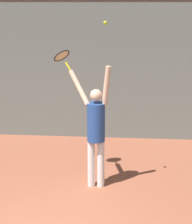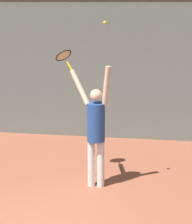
% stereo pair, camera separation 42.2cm
% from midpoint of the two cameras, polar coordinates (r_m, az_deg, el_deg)
% --- Properties ---
extents(back_wall, '(18.00, 0.10, 5.00)m').
position_cam_midpoint_polar(back_wall, '(9.74, 0.44, 10.69)').
color(back_wall, slate).
rests_on(back_wall, ground_plane).
extents(tennis_player, '(0.81, 0.49, 2.23)m').
position_cam_midpoint_polar(tennis_player, '(7.16, 1.65, -2.19)').
color(tennis_player, white).
rests_on(tennis_player, ground_plane).
extents(tennis_racket, '(0.40, 0.40, 0.38)m').
position_cam_midpoint_polar(tennis_racket, '(7.39, -2.89, 7.83)').
color(tennis_racket, yellow).
extents(tennis_ball, '(0.06, 0.06, 0.06)m').
position_cam_midpoint_polar(tennis_ball, '(6.70, 3.10, 12.42)').
color(tennis_ball, '#CCDB2D').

